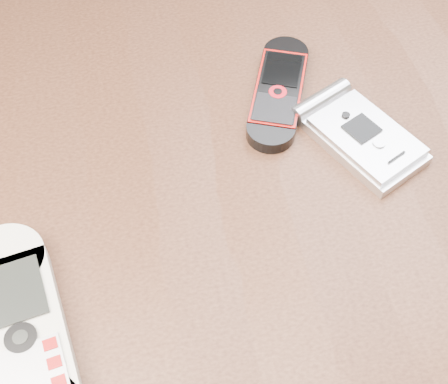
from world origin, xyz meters
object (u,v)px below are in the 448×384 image
at_px(table, 219,263).
at_px(motorola_razr, 363,137).
at_px(nokia_white, 22,334).
at_px(nokia_black_red, 279,91).

bearing_deg(table, motorola_razr, 14.47).
height_order(nokia_white, nokia_black_red, nokia_white).
relative_size(nokia_black_red, motorola_razr, 1.19).
bearing_deg(motorola_razr, nokia_white, 177.09).
distance_m(table, nokia_black_red, 0.17).
relative_size(table, nokia_white, 6.58).
xyz_separation_m(table, nokia_black_red, (0.08, 0.11, 0.11)).
xyz_separation_m(nokia_black_red, motorola_razr, (0.06, -0.07, 0.00)).
relative_size(table, motorola_razr, 10.04).
distance_m(table, nokia_white, 0.22).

